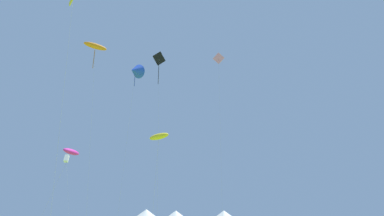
% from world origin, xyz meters
% --- Properties ---
extents(kite_black_diamond, '(2.31, 2.85, 28.68)m').
position_xyz_m(kite_black_diamond, '(-4.57, 41.05, 26.84)').
color(kite_black_diamond, black).
rests_on(kite_black_diamond, ground).
extents(kite_magenta_parafoil, '(2.93, 3.78, 9.13)m').
position_xyz_m(kite_magenta_parafoil, '(-14.14, 29.83, 8.67)').
color(kite_magenta_parafoil, '#E02DA3').
rests_on(kite_magenta_parafoil, ground).
extents(kite_white_box, '(2.87, 2.55, 12.66)m').
position_xyz_m(kite_white_box, '(-21.04, 53.54, 11.84)').
color(kite_white_box, white).
rests_on(kite_white_box, ground).
extents(kite_blue_delta, '(4.27, 4.33, 31.78)m').
position_xyz_m(kite_blue_delta, '(-9.32, 51.79, 30.01)').
color(kite_blue_delta, blue).
rests_on(kite_blue_delta, ground).
extents(kite_pink_diamond, '(2.35, 1.01, 33.80)m').
position_xyz_m(kite_pink_diamond, '(7.74, 48.97, 32.01)').
color(kite_pink_diamond, pink).
rests_on(kite_pink_diamond, ground).
extents(kite_yellow_parafoil, '(2.78, 3.06, 10.56)m').
position_xyz_m(kite_yellow_parafoil, '(-4.33, 27.04, 10.07)').
color(kite_yellow_parafoil, yellow).
rests_on(kite_yellow_parafoil, ground).
extents(kite_orange_parafoil, '(4.30, 3.28, 30.18)m').
position_xyz_m(kite_orange_parafoil, '(-15.67, 42.03, 29.51)').
color(kite_orange_parafoil, orange).
rests_on(kite_orange_parafoil, ground).
extents(festival_tent_right, '(4.85, 4.85, 3.16)m').
position_xyz_m(festival_tent_right, '(-6.01, 74.06, 1.75)').
color(festival_tent_right, white).
rests_on(festival_tent_right, ground).
extents(festival_tent_left, '(4.40, 4.40, 2.86)m').
position_xyz_m(festival_tent_left, '(1.32, 74.06, 1.58)').
color(festival_tent_left, white).
rests_on(festival_tent_left, ground).
extents(festival_tent_center, '(4.46, 4.46, 2.90)m').
position_xyz_m(festival_tent_center, '(13.59, 74.06, 1.60)').
color(festival_tent_center, white).
rests_on(festival_tent_center, ground).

